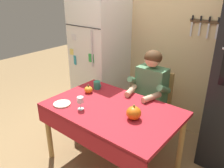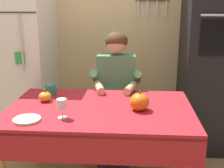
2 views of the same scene
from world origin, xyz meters
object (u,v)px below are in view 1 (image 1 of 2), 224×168
Objects in this scene: pumpkin_medium at (88,90)px; pumpkin_large at (134,113)px; dining_table at (111,115)px; chair_behind_person at (155,103)px; wine_glass at (80,101)px; coffee_mug at (97,85)px; seated_person at (148,92)px; serving_tray at (62,104)px; refrigerator at (100,58)px.

pumpkin_large is at bearing -10.79° from pumpkin_medium.
chair_behind_person is at bearing 83.58° from dining_table.
wine_glass is (-0.24, -0.21, 0.18)m from dining_table.
chair_behind_person reaches higher than coffee_mug.
pumpkin_large is at bearing -21.43° from coffee_mug.
pumpkin_medium is at bearing 123.19° from wine_glass.
seated_person is at bearing -90.00° from chair_behind_person.
seated_person reaches higher than coffee_mug.
coffee_mug is at bearing 89.20° from pumpkin_medium.
serving_tray is at bearing -91.50° from pumpkin_medium.
pumpkin_large reaches higher than dining_table.
dining_table is 12.39× the size of coffee_mug.
pumpkin_medium is at bearing -56.81° from refrigerator.
seated_person is 0.73m from pumpkin_medium.
dining_table is 1.51× the size of chair_behind_person.
seated_person reaches higher than serving_tray.
chair_behind_person is 1.22m from serving_tray.
refrigerator is 1.32m from dining_table.
refrigerator is at bearing 112.82° from serving_tray.
coffee_mug reaches higher than serving_tray.
coffee_mug is at bearing 88.69° from serving_tray.
chair_behind_person is 0.89m from pumpkin_large.
dining_table is 0.33m from pumpkin_large.
serving_tray is at bearing -117.53° from chair_behind_person.
wine_glass is at bearing -65.95° from coffee_mug.
coffee_mug is (-0.54, -0.33, 0.05)m from seated_person.
pumpkin_medium is at bearing 88.50° from serving_tray.
chair_behind_person is 1.10m from wine_glass.
wine_glass reaches higher than dining_table.
pumpkin_medium is at bearing 164.56° from dining_table.
refrigerator is 0.79m from coffee_mug.
pumpkin_large is at bearing 19.68° from wine_glass.
refrigerator reaches higher than pumpkin_medium.
dining_table is at bearing -96.42° from chair_behind_person.
wine_glass is at bearing -56.81° from refrigerator.
dining_table is at bearing 41.48° from wine_glass.
refrigerator is at bearing 129.37° from coffee_mug.
pumpkin_large is 1.49× the size of pumpkin_medium.
coffee_mug is at bearing 148.56° from dining_table.
seated_person is at bearing 68.20° from wine_glass.
pumpkin_medium is (-0.22, 0.33, -0.06)m from wine_glass.
dining_table is 1.12× the size of seated_person.
refrigerator is at bearing 137.09° from dining_table.
seated_person is 6.65× the size of serving_tray.
refrigerator is at bearing 123.19° from pumpkin_medium.
pumpkin_medium reaches higher than coffee_mug.
wine_glass is 0.40m from pumpkin_medium.
coffee_mug is 0.74× the size of pumpkin_large.
coffee_mug is 1.11× the size of pumpkin_medium.
refrigerator is 1.26m from serving_tray.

